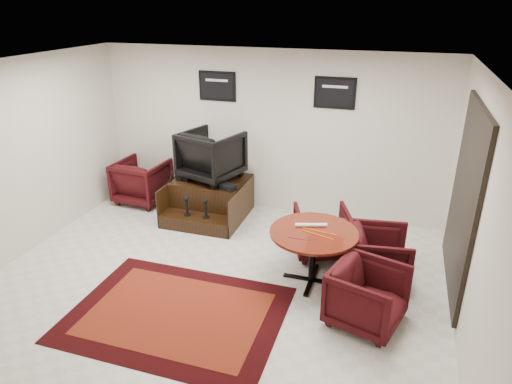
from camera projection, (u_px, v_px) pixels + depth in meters
ground at (215, 281)px, 6.17m from camera, size 6.00×6.00×0.00m
room_shell at (245, 156)px, 5.46m from camera, size 6.02×5.02×2.81m
area_rug at (177, 313)px, 5.52m from camera, size 2.53×1.90×0.01m
shine_podium at (210, 199)px, 7.93m from camera, size 1.26×1.30×0.65m
shine_chair at (211, 153)px, 7.74m from camera, size 1.11×1.07×0.93m
shoes_pair at (186, 176)px, 7.87m from camera, size 0.24×0.30×0.10m
polish_kit at (228, 187)px, 7.43m from camera, size 0.30×0.25×0.09m
umbrella_black at (168, 192)px, 7.89m from camera, size 0.32×0.12×0.86m
umbrella_hooked at (173, 187)px, 8.09m from camera, size 0.33×0.12×0.89m
armchair_side at (142, 179)px, 8.44m from camera, size 0.90×0.85×0.88m
meeting_table at (314, 238)px, 5.92m from camera, size 1.15×1.15×0.75m
table_chair_back at (322, 229)px, 6.70m from camera, size 0.96×0.93×0.78m
table_chair_window at (379, 253)px, 6.05m from camera, size 0.84×0.88×0.81m
table_chair_corner at (368, 294)px, 5.23m from camera, size 0.92×0.96×0.80m
paper_roll at (311, 225)px, 5.99m from camera, size 0.42×0.17×0.05m
table_clutter at (315, 234)px, 5.81m from camera, size 0.57×0.32×0.01m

